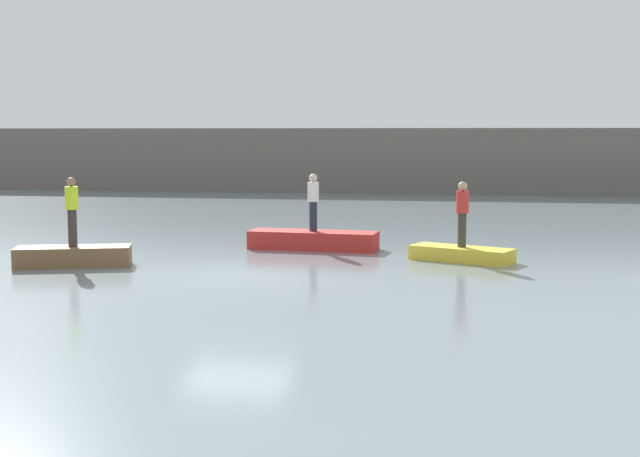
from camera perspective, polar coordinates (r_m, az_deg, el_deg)
The scene contains 8 objects.
ground_plane at distance 20.28m, azimuth -5.51°, elevation -3.14°, with size 120.00×120.00×0.00m, color slate.
embankment_wall at distance 47.90m, azimuth 3.30°, elevation 4.46°, with size 80.00×1.20×3.56m, color #666056.
rowboat_brown at distance 22.51m, azimuth -15.86°, elevation -1.77°, with size 2.80×0.93×0.50m, color brown.
rowboat_red at distance 24.82m, azimuth -0.45°, elevation -0.77°, with size 3.66×1.05×0.52m, color red.
rowboat_yellow at distance 22.83m, azimuth 9.26°, elevation -1.67°, with size 2.65×0.91×0.37m, color gold.
person_hiviz_shirt at distance 22.38m, azimuth -15.96°, elevation 1.29°, with size 0.32×0.32×1.72m.
person_red_shirt at distance 22.70m, azimuth 9.31°, elevation 1.17°, with size 0.32×0.32×1.70m.
person_white_shirt at distance 24.71m, azimuth -0.45°, elevation 1.93°, with size 0.32×0.32×1.63m.
Camera 1 is at (5.23, -19.31, 3.32)m, focal length 48.82 mm.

